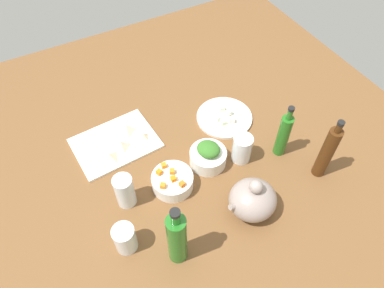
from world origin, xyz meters
The scene contains 28 objects.
tabletop centered at (0.00, 0.00, 1.50)cm, with size 190.00×190.00×3.00cm, color brown.
cutting_board centered at (25.45, -18.41, 3.50)cm, with size 32.36×24.09×1.00cm, color white.
plate_tofu centered at (-20.95, -9.44, 3.60)cm, with size 23.89×23.89×1.20cm, color white.
bowl_greens centered at (-2.95, 7.45, 6.16)cm, with size 14.15×14.15×6.32cm, color white.
bowl_carrots centered at (13.74, 10.42, 5.77)cm, with size 15.34×15.34×5.54cm, color white.
teapot centered at (-6.04, 32.30, 9.68)cm, with size 18.09×16.05×17.07cm.
bottle_0 centered at (-30.58, 16.19, 13.31)cm, with size 4.65×4.65×24.75cm.
bottle_1 centered at (23.96, 34.94, 15.44)cm, with size 6.09×6.09×28.86cm.
bottle_2 centered at (-37.67, 31.40, 15.45)cm, with size 4.77×4.77×28.44cm.
drinking_glass_0 centered at (-15.43, 11.64, 8.91)cm, with size 7.51×7.51×11.82cm, color white.
drinking_glass_1 centered at (37.41, 24.16, 8.37)cm, with size 7.31×7.31×10.74cm, color white.
drinking_glass_2 centered at (31.10, 8.57, 9.83)cm, with size 6.85×6.85×13.65cm, color white.
carrot_cube_0 centered at (14.41, 5.02, 9.44)cm, with size 1.80×1.80×1.80cm, color orange.
carrot_cube_1 centered at (13.95, 11.88, 9.44)cm, with size 1.80×1.80×1.80cm, color orange.
carrot_cube_2 centered at (12.23, 15.30, 9.44)cm, with size 1.80×1.80×1.80cm, color orange.
carrot_cube_3 centered at (12.93, 8.83, 9.44)cm, with size 1.80×1.80×1.80cm, color orange.
carrot_cube_4 centered at (17.22, 6.82, 9.44)cm, with size 1.80×1.80×1.80cm, color orange.
carrot_cube_5 centered at (18.49, 12.68, 9.44)cm, with size 1.80×1.80×1.80cm, color orange.
chopped_greens_mound centered at (-2.95, 7.45, 11.41)cm, with size 8.91×7.96×4.18cm, color #377427.
tofu_cube_0 centered at (-21.86, -13.10, 5.30)cm, with size 2.20×2.20×2.20cm, color white.
tofu_cube_1 centered at (-23.35, -9.58, 5.30)cm, with size 2.20×2.20×2.20cm, color white.
tofu_cube_2 centered at (-18.15, -5.99, 5.30)cm, with size 2.20×2.20×2.20cm, color #EBF3C9.
tofu_cube_3 centered at (-22.00, -5.25, 5.30)cm, with size 2.20×2.20×2.20cm, color white.
tofu_cube_4 centered at (-16.70, -9.30, 5.30)cm, with size 2.20×2.20×2.20cm, color white.
dumpling_0 centered at (18.92, -21.67, 5.54)cm, with size 5.74×5.71×3.08cm, color beige.
dumpling_1 centered at (14.47, -15.15, 5.20)cm, with size 4.16×3.80×2.40cm, color beige.
dumpling_2 centered at (30.13, -11.55, 5.37)cm, with size 5.93×5.39×2.74cm, color beige.
dumpling_3 centered at (24.03, -14.86, 5.46)cm, with size 5.92×5.21×2.92cm, color beige.
Camera 1 is at (41.20, 76.32, 115.95)cm, focal length 33.33 mm.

